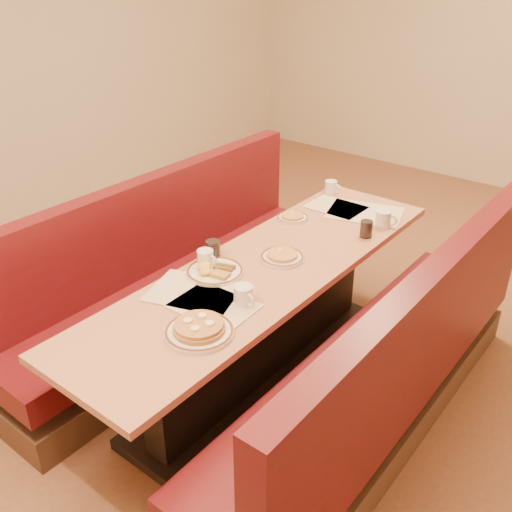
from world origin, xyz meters
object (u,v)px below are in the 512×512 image
Objects in this scene: booth_left at (175,284)px; pancake_plate at (199,330)px; booth_right at (383,379)px; eggs_plate at (214,271)px; soda_tumbler_mid at (366,229)px; coffee_mug_d at (331,187)px; coffee_mug_c at (384,219)px; coffee_mug_a at (244,295)px; soda_tumbler_near at (213,250)px; diner_table at (266,324)px; coffee_mug_b at (206,258)px.

booth_left is 1.17m from pancake_plate.
booth_right is 8.11× the size of pancake_plate.
eggs_plate is at bearing -165.37° from booth_right.
booth_right reaches higher than soda_tumbler_mid.
coffee_mug_d is at bearing 132.52° from booth_right.
pancake_plate is (0.87, -0.67, 0.41)m from booth_left.
coffee_mug_c is (0.99, 0.83, 0.44)m from booth_left.
coffee_mug_a is at bearing -22.90° from eggs_plate.
soda_tumbler_near is at bearing -124.58° from soda_tumbler_mid.
booth_left is at bearing 142.40° from pancake_plate.
booth_right reaches higher than soda_tumbler_near.
pancake_plate is at bearing -78.35° from diner_table.
pancake_plate is 2.38× the size of coffee_mug_a.
coffee_mug_d is (-0.42, 1.47, -0.00)m from coffee_mug_a.
coffee_mug_b is (-0.99, -0.20, 0.44)m from booth_right.
coffee_mug_b is at bearing 158.39° from eggs_plate.
eggs_plate is at bearing -127.96° from coffee_mug_c.
soda_tumbler_near is at bearing -173.59° from booth_right.
coffee_mug_a is (-0.59, -0.37, 0.44)m from booth_right.
booth_left is at bearing -156.19° from coffee_mug_c.
soda_tumbler_mid is at bearing 127.27° from booth_right.
coffee_mug_b is 1.30m from coffee_mug_d.
eggs_plate is at bearing -22.54° from booth_left.
soda_tumbler_near is (-0.11, 0.12, 0.04)m from eggs_plate.
booth_left reaches higher than pancake_plate.
coffee_mug_c is 1.12× the size of coffee_mug_d.
coffee_mug_b is at bearing -91.44° from coffee_mug_d.
diner_table is 0.58m from coffee_mug_a.
coffee_mug_a is at bearing -111.76° from coffee_mug_c.
coffee_mug_b is at bearing -168.52° from booth_right.
coffee_mug_c is (0.26, 0.83, 0.43)m from diner_table.
diner_table is at bearing -78.34° from coffee_mug_d.
booth_left is 0.73m from eggs_plate.
diner_table is 1.00× the size of booth_left.
eggs_plate is at bearing -114.96° from soda_tumbler_mid.
booth_left is 1.46m from booth_right.
soda_tumbler_mid is at bearing 69.38° from diner_table.
booth_right is 1.10m from coffee_mug_b.
soda_tumbler_near reaches higher than diner_table.
coffee_mug_c is 1.09m from soda_tumbler_near.
pancake_plate is at bearing -79.26° from coffee_mug_d.
booth_right is 21.05× the size of coffee_mug_d.
diner_table is 19.28× the size of coffee_mug_a.
diner_table is 21.05× the size of coffee_mug_d.
booth_left reaches higher than soda_tumbler_mid.
pancake_plate reaches higher than diner_table.
eggs_plate is at bearing -87.74° from coffee_mug_d.
booth_right reaches higher than coffee_mug_a.
diner_table is 18.73× the size of coffee_mug_c.
booth_left is 1.05m from coffee_mug_a.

